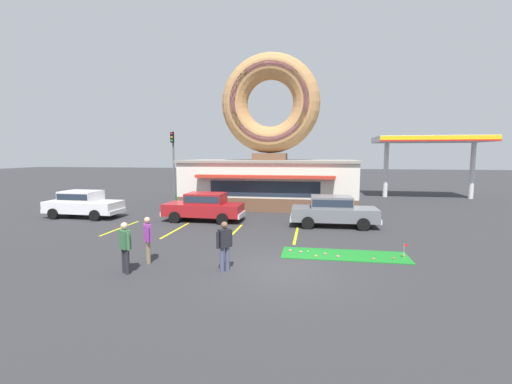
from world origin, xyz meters
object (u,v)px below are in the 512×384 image
object	(u,v)px
putting_flag_pin	(405,248)
pedestrian_hooded_kid	(225,244)
car_white	(83,203)
pedestrian_leather_jacket_man	(125,245)
trash_bin	(180,202)
car_grey	(333,210)
traffic_light_pole	(173,155)
pedestrian_blue_sweater_man	(148,238)
car_red	(204,206)
golf_ball	(308,251)

from	to	relation	value
putting_flag_pin	pedestrian_hooded_kid	xyz separation A→B (m)	(-6.10, -2.29, 0.47)
putting_flag_pin	car_white	distance (m)	17.83
pedestrian_leather_jacket_man	trash_bin	bearing A→B (deg)	104.69
car_grey	car_white	size ratio (longest dim) A/B	1.00
trash_bin	traffic_light_pole	xyz separation A→B (m)	(-3.07, 6.31, 3.21)
traffic_light_pole	pedestrian_leather_jacket_man	bearing A→B (deg)	-71.39
car_grey	car_white	distance (m)	14.68
pedestrian_blue_sweater_man	car_white	bearing A→B (deg)	136.90
car_white	pedestrian_leather_jacket_man	size ratio (longest dim) A/B	2.78
car_grey	car_white	world-z (taller)	same
putting_flag_pin	car_red	bearing A→B (deg)	148.56
golf_ball	pedestrian_blue_sweater_man	distance (m)	5.98
golf_ball	car_red	size ratio (longest dim) A/B	0.01
putting_flag_pin	car_grey	world-z (taller)	car_grey
pedestrian_hooded_kid	traffic_light_pole	xyz separation A→B (m)	(-9.44, 18.24, 2.80)
car_grey	traffic_light_pole	xyz separation A→B (m)	(-13.29, 10.50, 2.84)
car_white	pedestrian_hooded_kid	world-z (taller)	pedestrian_hooded_kid
car_red	golf_ball	bearing A→B (deg)	-42.51
pedestrian_blue_sweater_man	pedestrian_hooded_kid	distance (m)	2.90
golf_ball	car_white	distance (m)	14.49
pedestrian_blue_sweater_man	trash_bin	size ratio (longest dim) A/B	1.67
pedestrian_hooded_kid	pedestrian_leather_jacket_man	distance (m)	3.14
trash_bin	traffic_light_pole	size ratio (longest dim) A/B	0.17
putting_flag_pin	car_white	world-z (taller)	car_white
putting_flag_pin	pedestrian_blue_sweater_man	distance (m)	9.17
car_white	pedestrian_blue_sweater_man	size ratio (longest dim) A/B	2.83
putting_flag_pin	pedestrian_leather_jacket_man	xyz separation A→B (m)	(-9.16, -3.00, 0.48)
pedestrian_blue_sweater_man	pedestrian_leather_jacket_man	distance (m)	1.15
car_white	pedestrian_blue_sweater_man	xyz separation A→B (m)	(7.96, -7.45, 0.02)
pedestrian_leather_jacket_man	trash_bin	xyz separation A→B (m)	(-3.31, 12.63, -0.42)
golf_ball	car_grey	bearing A→B (deg)	76.77
trash_bin	car_red	bearing A→B (deg)	-51.66
car_red	pedestrian_hooded_kid	size ratio (longest dim) A/B	2.80
pedestrian_hooded_kid	traffic_light_pole	size ratio (longest dim) A/B	0.28
car_red	putting_flag_pin	bearing A→B (deg)	-31.44
traffic_light_pole	pedestrian_blue_sweater_man	bearing A→B (deg)	-69.76
pedestrian_blue_sweater_man	pedestrian_leather_jacket_man	xyz separation A→B (m)	(-0.19, -1.13, 0.02)
golf_ball	pedestrian_leather_jacket_man	world-z (taller)	pedestrian_leather_jacket_man
putting_flag_pin	car_red	xyz separation A→B (m)	(-9.39, 5.74, 0.43)
trash_bin	traffic_light_pole	world-z (taller)	traffic_light_pole
golf_ball	pedestrian_hooded_kid	xyz separation A→B (m)	(-2.64, -2.59, 0.86)
car_grey	golf_ball	bearing A→B (deg)	-103.23
trash_bin	traffic_light_pole	bearing A→B (deg)	115.90
traffic_light_pole	pedestrian_hooded_kid	bearing A→B (deg)	-62.64
golf_ball	pedestrian_leather_jacket_man	distance (m)	6.64
pedestrian_hooded_kid	pedestrian_leather_jacket_man	bearing A→B (deg)	-166.97
car_grey	trash_bin	xyz separation A→B (m)	(-10.22, 4.19, -0.37)
putting_flag_pin	traffic_light_pole	world-z (taller)	traffic_light_pole
car_white	pedestrian_hooded_kid	distance (m)	13.38
pedestrian_blue_sweater_man	trash_bin	world-z (taller)	pedestrian_blue_sweater_man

